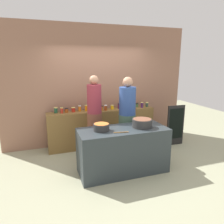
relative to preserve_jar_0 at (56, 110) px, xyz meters
name	(u,v)px	position (x,y,z in m)	size (l,w,h in m)	color
ground	(117,164)	(1.11, -1.16, -1.00)	(12.00, 12.00, 0.00)	#9FA180
storefront_wall	(98,86)	(1.11, 0.29, 0.50)	(4.80, 0.12, 3.00)	#946752
display_shelf	(102,128)	(1.11, -0.06, -0.53)	(2.70, 0.36, 0.93)	brown
prep_table	(123,150)	(1.11, -1.46, -0.56)	(1.70, 0.70, 0.87)	#2C353A
preserve_jar_0	(56,110)	(0.00, 0.00, 0.00)	(0.09, 0.09, 0.13)	#1F4D33
preserve_jar_1	(62,110)	(0.13, -0.07, 0.00)	(0.07, 0.07, 0.14)	red
preserve_jar_2	(66,110)	(0.24, -0.02, -0.02)	(0.09, 0.09, 0.10)	#994417
preserve_jar_3	(73,110)	(0.41, -0.02, -0.01)	(0.09, 0.09, 0.11)	red
preserve_jar_4	(80,108)	(0.56, 0.00, 0.00)	(0.07, 0.07, 0.14)	orange
preserve_jar_5	(86,108)	(0.72, -0.02, 0.01)	(0.08, 0.08, 0.14)	orange
preserve_jar_6	(93,109)	(0.87, -0.13, 0.00)	(0.07, 0.07, 0.13)	orange
preserve_jar_7	(101,108)	(1.09, -0.07, -0.01)	(0.08, 0.08, 0.11)	orange
preserve_jar_8	(106,108)	(1.19, -0.12, 0.00)	(0.08, 0.08, 0.13)	#943D17
preserve_jar_9	(112,107)	(1.38, -0.05, -0.01)	(0.09, 0.09, 0.11)	gold
preserve_jar_10	(119,106)	(1.57, -0.05, 0.00)	(0.08, 0.08, 0.14)	#57214E
preserve_jar_11	(123,105)	(1.71, 0.01, 0.00)	(0.09, 0.09, 0.14)	yellow
preserve_jar_12	(130,106)	(1.88, -0.02, -0.02)	(0.07, 0.07, 0.10)	orange
preserve_jar_13	(137,105)	(2.08, -0.03, -0.01)	(0.07, 0.07, 0.11)	#3A5A35
preserve_jar_14	(142,105)	(2.18, -0.12, 0.01)	(0.07, 0.07, 0.15)	#451F4F
preserve_jar_15	(147,105)	(2.35, -0.07, -0.01)	(0.08, 0.08, 0.12)	#334A3A
cooking_pot_left	(101,127)	(0.70, -1.43, -0.06)	(0.29, 0.29, 0.13)	#2D2D2D
cooking_pot_center	(142,123)	(1.50, -1.48, -0.04)	(0.38, 0.38, 0.16)	#2D2D2D
wooden_spoon	(121,132)	(1.00, -1.66, -0.12)	(0.02, 0.02, 0.27)	#9E703D
cook_with_tongs	(95,121)	(0.78, -0.62, -0.16)	(0.32, 0.32, 1.83)	brown
cook_in_cap	(127,122)	(1.45, -0.85, -0.18)	(0.38, 0.38, 1.79)	#425F4C
chalkboard_sign	(176,125)	(2.89, -0.63, -0.47)	(0.48, 0.05, 1.04)	black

